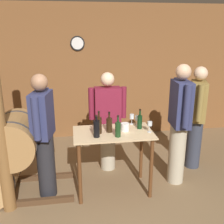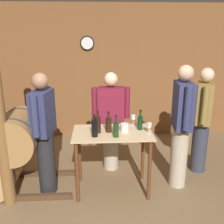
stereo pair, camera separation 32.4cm
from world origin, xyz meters
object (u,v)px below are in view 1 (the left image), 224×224
Objects in this scene: person_host at (108,120)px; person_visitor_bearded at (179,123)px; wine_glass_near_right at (150,124)px; wine_glass_near_center at (137,118)px; person_visitor_near_door at (44,135)px; wine_bottle_right at (118,129)px; wine_bottle_left at (99,125)px; wine_bottle_far_right at (140,121)px; wine_bottle_center at (109,125)px; person_visitor_with_scarf at (196,116)px; ice_bucket at (125,127)px; wine_glass_near_left at (132,117)px; wine_bottle_far_left at (97,128)px.

person_host is 0.90× the size of person_visitor_bearded.
wine_glass_near_right is 0.08× the size of person_visitor_bearded.
person_visitor_near_door is (-1.29, -0.17, -0.10)m from wine_glass_near_center.
person_visitor_bearded is at bearing 14.73° from wine_bottle_right.
wine_bottle_left is 2.13× the size of wine_glass_near_center.
wine_bottle_left is 0.58m from wine_bottle_far_right.
wine_bottle_far_right is (0.43, 0.06, 0.00)m from wine_bottle_center.
person_visitor_with_scarf reaches higher than wine_bottle_right.
person_visitor_with_scarf is at bearing -6.32° from person_host.
wine_bottle_right is at bearing -64.22° from wine_bottle_center.
person_visitor_with_scarf is (1.40, -0.16, 0.04)m from person_host.
person_visitor_bearded is (0.48, 0.15, -0.06)m from wine_glass_near_right.
wine_glass_near_center is (0.58, 0.22, -0.01)m from wine_bottle_left.
person_visitor_bearded reaches higher than ice_bucket.
person_visitor_with_scarf is (1.61, 0.49, -0.12)m from wine_bottle_left.
wine_bottle_center is 0.87m from person_visitor_near_door.
wine_bottle_center reaches higher than wine_bottle_far_right.
wine_bottle_far_right reaches higher than wine_glass_near_left.
person_host is (0.25, 0.77, -0.16)m from wine_bottle_far_left.
wine_bottle_center is 2.51× the size of ice_bucket.
wine_bottle_far_right is at bearing -56.28° from person_host.
ice_bucket is 0.07× the size of person_host.
wine_glass_near_right is at bearing -162.14° from person_visitor_bearded.
wine_bottle_left reaches higher than wine_glass_near_right.
wine_glass_near_center is 0.30m from wine_glass_near_right.
wine_bottle_far_right is at bearing 18.88° from wine_bottle_far_left.
person_visitor_near_door reaches higher than wine_glass_near_left.
wine_bottle_center is at bearing -156.03° from wine_glass_near_center.
wine_glass_near_right is 1.34× the size of ice_bucket.
person_host is (0.06, 0.62, -0.15)m from wine_bottle_center.
person_host reaches higher than wine_bottle_far_right.
wine_bottle_far_left is 0.70m from person_visitor_near_door.
wine_bottle_right is 0.23m from ice_bucket.
person_visitor_bearded is 1.87m from person_visitor_near_door.
wine_bottle_far_right is (0.57, 0.09, -0.01)m from wine_bottle_left.
wine_glass_near_center is 0.29m from ice_bucket.
wine_glass_near_left is at bearing -169.12° from person_visitor_with_scarf.
ice_bucket is (0.36, 0.03, -0.06)m from wine_bottle_left.
wine_glass_near_left is 1.25m from person_visitor_near_door.
wine_glass_near_right is 0.09× the size of person_visitor_near_door.
person_visitor_with_scarf reaches higher than wine_glass_near_left.
person_host is at bearing 149.83° from person_visitor_bearded.
wine_bottle_center is 0.97× the size of wine_bottle_right.
wine_bottle_center is at bearing 170.41° from wine_glass_near_right.
wine_bottle_left is 0.17× the size of person_visitor_bearded.
wine_bottle_far_left reaches higher than wine_glass_near_right.
wine_bottle_far_right is at bearing 122.70° from wine_glass_near_right.
person_visitor_bearded reaches higher than person_visitor_with_scarf.
wine_bottle_right is at bearing -6.20° from wine_bottle_far_left.
wine_bottle_center is 1.88× the size of wine_glass_near_right.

